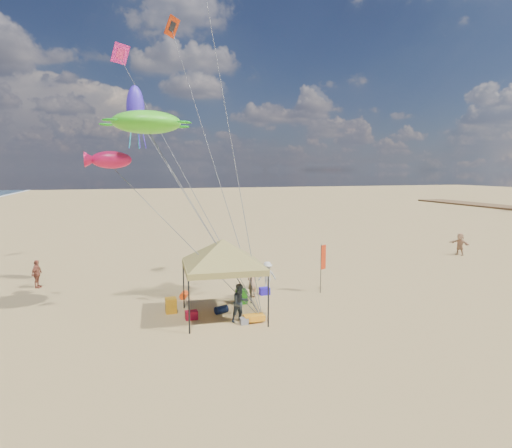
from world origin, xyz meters
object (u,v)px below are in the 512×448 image
object	(u,v)px
person_near_a	(252,282)
person_near_c	(267,276)
person_far_a	(37,274)
feather_flag	(323,260)
chair_yellow	(171,305)
person_far_c	(460,244)
person_near_b	(240,303)
cooler_blue	(265,291)
beach_cart	(254,318)
cooler_red	(191,315)
canopy_tent	(223,242)
chair_green	(241,296)

from	to	relation	value
person_near_a	person_near_c	bearing A→B (deg)	-170.50
person_near_c	person_far_a	size ratio (longest dim) A/B	0.98
feather_flag	chair_yellow	size ratio (longest dim) A/B	3.81
person_far_c	person_near_b	bearing A→B (deg)	-84.28
person_far_c	cooler_blue	bearing A→B (deg)	-91.28
cooler_blue	person_far_c	world-z (taller)	person_far_c
person_far_a	beach_cart	bearing A→B (deg)	-111.85
feather_flag	person_near_b	xyz separation A→B (m)	(-5.47, -2.99, -0.95)
cooler_red	chair_yellow	world-z (taller)	chair_yellow
cooler_red	chair_yellow	bearing A→B (deg)	123.12
feather_flag	person_far_a	xyz separation A→B (m)	(-14.98, 5.72, -1.00)
canopy_tent	person_near_c	size ratio (longest dim) A/B	4.25
cooler_blue	person_near_a	world-z (taller)	person_near_a
chair_yellow	person_near_a	xyz separation A→B (m)	(4.29, 1.07, 0.49)
canopy_tent	chair_green	world-z (taller)	canopy_tent
feather_flag	person_near_c	xyz separation A→B (m)	(-2.67, 1.46, -1.01)
person_near_b	person_far_c	world-z (taller)	person_far_c
cooler_blue	beach_cart	bearing A→B (deg)	-115.16
cooler_red	chair_yellow	xyz separation A→B (m)	(-0.77, 1.18, 0.16)
beach_cart	person_far_c	world-z (taller)	person_far_c
cooler_blue	person_near_a	xyz separation A→B (m)	(-0.83, -0.36, 0.65)
feather_flag	person_far_c	size ratio (longest dim) A/B	1.53
chair_yellow	person_near_a	distance (m)	4.44
chair_green	person_far_c	xyz separation A→B (m)	(19.64, 6.52, 0.52)
person_near_a	person_near_b	world-z (taller)	person_near_b
person_near_a	person_near_c	xyz separation A→B (m)	(1.29, 1.27, -0.06)
beach_cart	person_near_c	world-z (taller)	person_near_c
canopy_tent	person_far_a	xyz separation A→B (m)	(-8.93, 7.90, -2.65)
feather_flag	chair_green	world-z (taller)	feather_flag
cooler_red	beach_cart	xyz separation A→B (m)	(2.56, -1.19, 0.01)
chair_yellow	person_far_a	bearing A→B (deg)	135.60
cooler_blue	person_far_a	size ratio (longest dim) A/B	0.34
person_near_c	feather_flag	bearing A→B (deg)	154.29
feather_flag	person_near_a	bearing A→B (deg)	177.20
chair_green	person_far_a	distance (m)	12.01
canopy_tent	beach_cart	xyz separation A→B (m)	(1.12, -1.06, -3.25)
chair_green	person_near_c	bearing A→B (deg)	43.84
cooler_blue	person_near_a	size ratio (longest dim) A/B	0.32
feather_flag	person_far_c	distance (m)	16.12
canopy_tent	person_far_a	size ratio (longest dim) A/B	4.17
cooler_red	person_near_b	bearing A→B (deg)	-25.02
feather_flag	person_near_c	distance (m)	3.21
chair_yellow	beach_cart	world-z (taller)	chair_yellow
canopy_tent	person_near_c	distance (m)	5.64
feather_flag	person_near_c	size ratio (longest dim) A/B	1.69
person_near_b	chair_yellow	bearing A→B (deg)	127.16
chair_yellow	person_far_a	xyz separation A→B (m)	(-6.73, 6.59, 0.45)
person_near_a	person_far_a	size ratio (longest dim) A/B	1.05
cooler_red	person_near_a	xyz separation A→B (m)	(3.52, 2.24, 0.65)
chair_yellow	chair_green	bearing A→B (deg)	5.94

